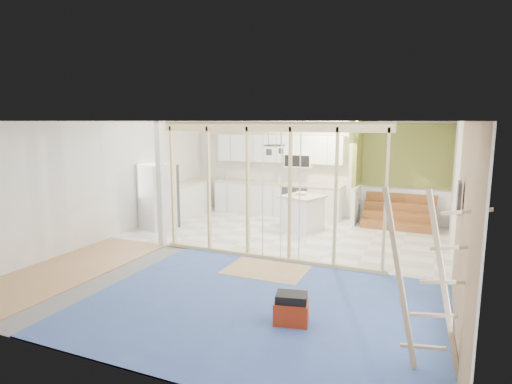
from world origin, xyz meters
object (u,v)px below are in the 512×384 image
at_px(fridge, 157,197).
at_px(island, 302,213).
at_px(ladder, 427,282).
at_px(toolbox, 291,310).

distance_m(fridge, island, 3.51).
height_order(fridge, ladder, ladder).
bearing_deg(ladder, toolbox, 174.32).
xyz_separation_m(fridge, island, (3.27, 1.23, -0.37)).
bearing_deg(fridge, ladder, -13.11).
distance_m(fridge, toolbox, 5.74).
relative_size(fridge, island, 1.44).
bearing_deg(fridge, island, 39.86).
distance_m(island, ladder, 5.91).
relative_size(fridge, toolbox, 3.19).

